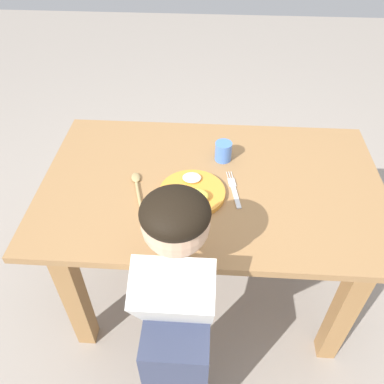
% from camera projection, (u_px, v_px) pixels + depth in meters
% --- Properties ---
extents(ground_plane, '(8.00, 8.00, 0.00)m').
position_uv_depth(ground_plane, '(207.00, 288.00, 1.96)').
color(ground_plane, '#9D9287').
extents(dining_table, '(1.29, 0.80, 0.72)m').
position_uv_depth(dining_table, '(211.00, 208.00, 1.56)').
color(dining_table, '#9D7245').
rests_on(dining_table, ground_plane).
extents(plate, '(0.24, 0.24, 0.05)m').
position_uv_depth(plate, '(193.00, 192.00, 1.41)').
color(plate, orange).
rests_on(plate, dining_table).
extents(fork, '(0.05, 0.20, 0.01)m').
position_uv_depth(fork, '(234.00, 190.00, 1.43)').
color(fork, silver).
rests_on(fork, dining_table).
extents(spoon, '(0.08, 0.21, 0.02)m').
position_uv_depth(spoon, '(137.00, 187.00, 1.44)').
color(spoon, tan).
rests_on(spoon, dining_table).
extents(drinking_cup, '(0.07, 0.07, 0.08)m').
position_uv_depth(drinking_cup, '(223.00, 151.00, 1.55)').
color(drinking_cup, '#4C7FDF').
rests_on(drinking_cup, dining_table).
extents(person, '(0.23, 0.42, 1.02)m').
position_uv_depth(person, '(176.00, 319.00, 1.22)').
color(person, '#3A415D').
rests_on(person, ground_plane).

